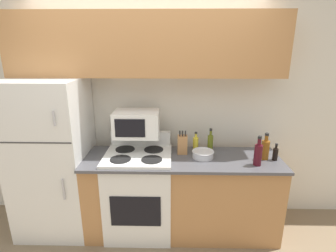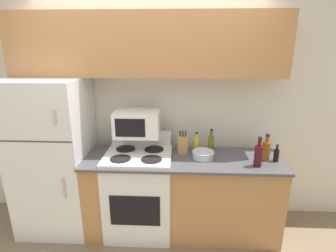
{
  "view_description": "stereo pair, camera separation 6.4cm",
  "coord_description": "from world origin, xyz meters",
  "px_view_note": "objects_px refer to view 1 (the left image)",
  "views": [
    {
      "loc": [
        0.28,
        -2.23,
        2.03
      ],
      "look_at": [
        0.23,
        0.27,
        1.25
      ],
      "focal_mm": 28.0,
      "sensor_mm": 36.0,
      "label": 1
    },
    {
      "loc": [
        0.35,
        -2.23,
        2.03
      ],
      "look_at": [
        0.23,
        0.27,
        1.25
      ],
      "focal_mm": 28.0,
      "sensor_mm": 36.0,
      "label": 2
    }
  ],
  "objects_px": {
    "stove": "(139,192)",
    "bottle_soy_sauce": "(275,154)",
    "knife_block": "(182,144)",
    "bottle_whiskey": "(265,149)",
    "microwave": "(137,124)",
    "bowl": "(203,154)",
    "bottle_olive_oil": "(210,142)",
    "refrigerator": "(53,158)",
    "bottle_cooking_spray": "(196,144)",
    "bottle_wine_red": "(258,154)"
  },
  "relations": [
    {
      "from": "microwave",
      "to": "knife_block",
      "type": "height_order",
      "value": "microwave"
    },
    {
      "from": "bottle_wine_red",
      "to": "bowl",
      "type": "bearing_deg",
      "value": 161.8
    },
    {
      "from": "bottle_wine_red",
      "to": "bottle_olive_oil",
      "type": "bearing_deg",
      "value": 140.79
    },
    {
      "from": "knife_block",
      "to": "bottle_olive_oil",
      "type": "relative_size",
      "value": 1.0
    },
    {
      "from": "microwave",
      "to": "bottle_cooking_spray",
      "type": "height_order",
      "value": "microwave"
    },
    {
      "from": "bowl",
      "to": "stove",
      "type": "bearing_deg",
      "value": -179.4
    },
    {
      "from": "refrigerator",
      "to": "knife_block",
      "type": "relative_size",
      "value": 6.55
    },
    {
      "from": "knife_block",
      "to": "bottle_cooking_spray",
      "type": "xyz_separation_m",
      "value": [
        0.15,
        0.07,
        -0.02
      ]
    },
    {
      "from": "bottle_soy_sauce",
      "to": "bottle_wine_red",
      "type": "xyz_separation_m",
      "value": [
        -0.22,
        -0.12,
        0.05
      ]
    },
    {
      "from": "knife_block",
      "to": "bottle_soy_sauce",
      "type": "height_order",
      "value": "knife_block"
    },
    {
      "from": "refrigerator",
      "to": "knife_block",
      "type": "height_order",
      "value": "refrigerator"
    },
    {
      "from": "stove",
      "to": "refrigerator",
      "type": "bearing_deg",
      "value": 176.14
    },
    {
      "from": "stove",
      "to": "bottle_soy_sauce",
      "type": "bearing_deg",
      "value": -1.72
    },
    {
      "from": "knife_block",
      "to": "bowl",
      "type": "bearing_deg",
      "value": -26.35
    },
    {
      "from": "stove",
      "to": "bottle_whiskey",
      "type": "relative_size",
      "value": 3.89
    },
    {
      "from": "bottle_cooking_spray",
      "to": "bottle_wine_red",
      "type": "relative_size",
      "value": 0.73
    },
    {
      "from": "bottle_whiskey",
      "to": "microwave",
      "type": "bearing_deg",
      "value": 174.06
    },
    {
      "from": "knife_block",
      "to": "bottle_cooking_spray",
      "type": "bearing_deg",
      "value": 26.02
    },
    {
      "from": "refrigerator",
      "to": "bottle_cooking_spray",
      "type": "distance_m",
      "value": 1.56
    },
    {
      "from": "knife_block",
      "to": "bottle_whiskey",
      "type": "height_order",
      "value": "bottle_whiskey"
    },
    {
      "from": "refrigerator",
      "to": "bottle_whiskey",
      "type": "bearing_deg",
      "value": -1.99
    },
    {
      "from": "bottle_soy_sauce",
      "to": "bottle_whiskey",
      "type": "bearing_deg",
      "value": 164.33
    },
    {
      "from": "microwave",
      "to": "bowl",
      "type": "bearing_deg",
      "value": -9.45
    },
    {
      "from": "stove",
      "to": "bottle_whiskey",
      "type": "xyz_separation_m",
      "value": [
        1.31,
        -0.01,
        0.53
      ]
    },
    {
      "from": "bottle_whiskey",
      "to": "refrigerator",
      "type": "bearing_deg",
      "value": 178.01
    },
    {
      "from": "stove",
      "to": "bottle_olive_oil",
      "type": "xyz_separation_m",
      "value": [
        0.78,
        0.18,
        0.52
      ]
    },
    {
      "from": "refrigerator",
      "to": "bottle_cooking_spray",
      "type": "xyz_separation_m",
      "value": [
        1.55,
        0.12,
        0.13
      ]
    },
    {
      "from": "refrigerator",
      "to": "bowl",
      "type": "distance_m",
      "value": 1.62
    },
    {
      "from": "refrigerator",
      "to": "bowl",
      "type": "bearing_deg",
      "value": -1.98
    },
    {
      "from": "bottle_olive_oil",
      "to": "knife_block",
      "type": "bearing_deg",
      "value": -167.89
    },
    {
      "from": "microwave",
      "to": "bowl",
      "type": "distance_m",
      "value": 0.76
    },
    {
      "from": "bowl",
      "to": "bottle_cooking_spray",
      "type": "xyz_separation_m",
      "value": [
        -0.06,
        0.18,
        0.05
      ]
    },
    {
      "from": "bottle_soy_sauce",
      "to": "bottle_olive_oil",
      "type": "bearing_deg",
      "value": 160.75
    },
    {
      "from": "bowl",
      "to": "bottle_wine_red",
      "type": "bearing_deg",
      "value": -18.2
    },
    {
      "from": "bottle_cooking_spray",
      "to": "microwave",
      "type": "bearing_deg",
      "value": -174.46
    },
    {
      "from": "stove",
      "to": "bottle_soy_sauce",
      "type": "xyz_separation_m",
      "value": [
        1.41,
        -0.04,
        0.49
      ]
    },
    {
      "from": "bowl",
      "to": "bottle_olive_oil",
      "type": "height_order",
      "value": "bottle_olive_oil"
    },
    {
      "from": "knife_block",
      "to": "bowl",
      "type": "relative_size",
      "value": 1.14
    },
    {
      "from": "microwave",
      "to": "bottle_cooking_spray",
      "type": "distance_m",
      "value": 0.68
    },
    {
      "from": "stove",
      "to": "bowl",
      "type": "xyz_separation_m",
      "value": [
        0.68,
        0.01,
        0.46
      ]
    },
    {
      "from": "bottle_cooking_spray",
      "to": "bottle_whiskey",
      "type": "height_order",
      "value": "bottle_whiskey"
    },
    {
      "from": "bottle_soy_sauce",
      "to": "stove",
      "type": "bearing_deg",
      "value": 178.28
    },
    {
      "from": "bottle_olive_oil",
      "to": "bottle_whiskey",
      "type": "distance_m",
      "value": 0.57
    },
    {
      "from": "bottle_soy_sauce",
      "to": "bottle_whiskey",
      "type": "xyz_separation_m",
      "value": [
        -0.1,
        0.03,
        0.04
      ]
    },
    {
      "from": "microwave",
      "to": "bottle_cooking_spray",
      "type": "xyz_separation_m",
      "value": [
        0.63,
        0.06,
        -0.24
      ]
    },
    {
      "from": "microwave",
      "to": "refrigerator",
      "type": "bearing_deg",
      "value": -176.26
    },
    {
      "from": "microwave",
      "to": "knife_block",
      "type": "bearing_deg",
      "value": -1.3
    },
    {
      "from": "refrigerator",
      "to": "bottle_whiskey",
      "type": "relative_size",
      "value": 6.09
    },
    {
      "from": "stove",
      "to": "bottle_soy_sauce",
      "type": "height_order",
      "value": "stove"
    },
    {
      "from": "bottle_soy_sauce",
      "to": "knife_block",
      "type": "bearing_deg",
      "value": 170.66
    }
  ]
}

